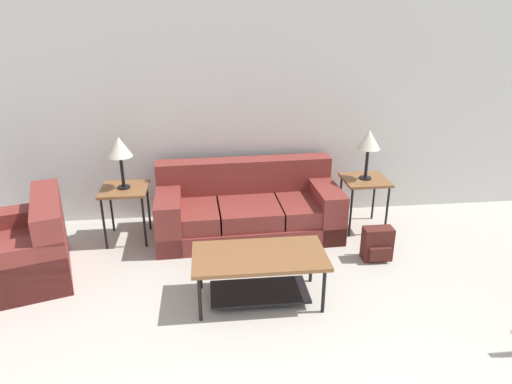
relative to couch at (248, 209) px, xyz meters
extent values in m
cube|color=silver|center=(0.14, 0.58, 1.01)|extent=(8.77, 0.06, 2.60)
cube|color=maroon|center=(0.00, -0.05, -0.18)|extent=(2.13, 1.03, 0.22)
cube|color=maroon|center=(-0.70, -0.10, 0.03)|extent=(0.71, 0.88, 0.20)
cube|color=maroon|center=(0.00, -0.07, 0.03)|extent=(0.71, 0.88, 0.20)
cube|color=maroon|center=(0.70, -0.04, 0.03)|extent=(0.71, 0.88, 0.20)
cube|color=maroon|center=(-0.01, 0.29, 0.33)|extent=(2.11, 0.34, 0.40)
cube|color=maroon|center=(-0.91, -0.09, 0.00)|extent=(0.32, 0.96, 0.58)
cube|color=maroon|center=(0.91, -0.02, 0.00)|extent=(0.32, 0.96, 0.58)
cube|color=maroon|center=(-2.38, -0.76, -0.09)|extent=(1.29, 1.36, 0.40)
cube|color=maroon|center=(-2.03, -0.64, 0.31)|extent=(0.58, 1.13, 0.40)
cube|color=maroon|center=(-2.51, -0.35, -0.01)|extent=(1.04, 0.55, 0.56)
cube|color=maroon|center=(-2.26, -1.16, -0.01)|extent=(1.04, 0.55, 0.56)
cube|color=brown|center=(-0.02, -1.38, 0.16)|extent=(1.19, 0.61, 0.04)
cylinder|color=black|center=(-0.56, -1.63, -0.07)|extent=(0.03, 0.03, 0.44)
cylinder|color=black|center=(0.51, -1.63, -0.07)|extent=(0.03, 0.03, 0.44)
cylinder|color=black|center=(-0.56, -1.14, -0.07)|extent=(0.03, 0.03, 0.44)
cylinder|color=black|center=(0.51, -1.14, -0.07)|extent=(0.03, 0.03, 0.44)
cube|color=black|center=(-0.02, -1.38, -0.21)|extent=(0.89, 0.43, 0.02)
cube|color=brown|center=(-1.39, -0.02, 0.32)|extent=(0.51, 0.52, 0.03)
cylinder|color=black|center=(-1.60, -0.24, 0.01)|extent=(0.03, 0.03, 0.60)
cylinder|color=black|center=(-1.17, -0.24, 0.01)|extent=(0.03, 0.03, 0.60)
cylinder|color=black|center=(-1.60, 0.20, 0.01)|extent=(0.03, 0.03, 0.60)
cylinder|color=black|center=(-1.17, 0.20, 0.01)|extent=(0.03, 0.03, 0.60)
cube|color=brown|center=(1.39, -0.02, 0.32)|extent=(0.51, 0.52, 0.03)
cylinder|color=black|center=(1.18, -0.24, 0.01)|extent=(0.03, 0.03, 0.60)
cylinder|color=black|center=(1.61, -0.24, 0.01)|extent=(0.03, 0.03, 0.60)
cylinder|color=black|center=(1.18, 0.20, 0.01)|extent=(0.03, 0.03, 0.60)
cylinder|color=black|center=(1.61, 0.20, 0.01)|extent=(0.03, 0.03, 0.60)
cylinder|color=black|center=(-1.39, -0.02, 0.35)|extent=(0.14, 0.14, 0.02)
cylinder|color=black|center=(-1.39, -0.02, 0.53)|extent=(0.04, 0.04, 0.35)
cone|color=beige|center=(-1.39, -0.02, 0.82)|extent=(0.27, 0.27, 0.22)
cylinder|color=black|center=(1.39, -0.02, 0.35)|extent=(0.14, 0.14, 0.02)
cylinder|color=black|center=(1.39, -0.02, 0.53)|extent=(0.04, 0.04, 0.35)
cone|color=beige|center=(1.39, -0.02, 0.82)|extent=(0.27, 0.27, 0.22)
cube|color=#4C1E19|center=(1.31, -0.78, -0.11)|extent=(0.31, 0.16, 0.36)
cube|color=#4C1E19|center=(1.31, -0.88, -0.18)|extent=(0.23, 0.05, 0.15)
cylinder|color=#4C1E19|center=(1.22, -0.68, -0.09)|extent=(0.02, 0.02, 0.27)
cylinder|color=#4C1E19|center=(1.39, -0.68, -0.09)|extent=(0.02, 0.02, 0.27)
camera|label=1|loc=(-0.43, -4.89, 2.19)|focal=32.00mm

